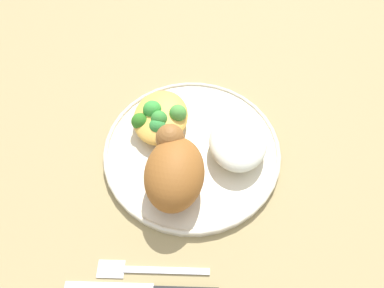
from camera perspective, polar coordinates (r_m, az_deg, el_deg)
ground_plane at (r=0.54m, az=0.00°, el=-1.36°), size 2.00×2.00×0.00m
plate at (r=0.53m, az=0.00°, el=-0.96°), size 0.27×0.27×0.01m
roasted_chicken at (r=0.47m, az=-2.94°, el=-4.30°), size 0.12×0.08×0.07m
rice_pile at (r=0.51m, az=7.54°, el=0.52°), size 0.10×0.09×0.04m
mac_cheese_with_broccoli at (r=0.54m, az=-5.27°, el=4.39°), size 0.10×0.08×0.04m
fork at (r=0.47m, az=-7.49°, el=-19.65°), size 0.03×0.14×0.01m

